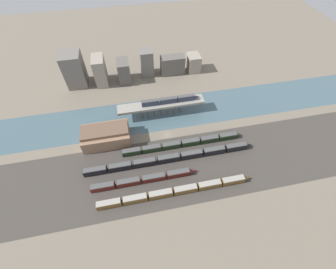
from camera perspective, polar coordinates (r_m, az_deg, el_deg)
The scene contains 16 objects.
ground_plane at distance 134.40m, azimuth -0.24°, elevation -0.06°, with size 400.00×400.00×0.00m, color #756B5B.
railbed_yard at distance 120.81m, azimuth 2.04°, elevation -8.67°, with size 280.00×42.00×0.01m, color #423D38.
river_water at distance 146.67m, azimuth -1.66°, elevation 5.38°, with size 320.00×29.41×0.01m, color #47606B.
bridge at distance 141.90m, azimuth -1.73°, elevation 7.35°, with size 54.29×7.91×8.70m.
train_on_bridge at distance 140.32m, azimuth 0.59°, elevation 8.74°, with size 36.92×2.70×3.56m.
train_yard_near at distance 112.68m, azimuth 2.08°, elevation -14.17°, with size 77.35×3.08×3.71m.
train_yard_mid at distance 116.16m, azimuth -6.04°, elevation -11.28°, with size 54.38×2.97×3.65m.
train_yard_far at distance 121.91m, azimuth 0.75°, elevation -6.02°, with size 93.68×3.01×4.12m.
train_yard_outer at distance 128.35m, azimuth 3.93°, elevation -2.27°, with size 70.45×3.08×3.65m.
warehouse_building at distance 132.67m, azimuth -15.46°, elevation -0.19°, with size 26.51×15.53×10.14m.
city_block_far_left at distance 175.83m, azimuth -22.73°, elevation 14.96°, with size 13.35×14.72×23.99m, color slate.
city_block_left at distance 172.38m, azimuth -16.88°, elevation 15.23°, with size 8.10×14.97×20.07m, color gray.
city_block_center at distance 172.12m, azimuth -11.14°, elevation 15.54°, with size 8.46×13.54×15.65m, color #605B56.
city_block_right at distance 175.40m, azimuth -5.45°, elevation 17.74°, with size 9.17×10.75×19.53m, color slate.
city_block_far_right at distance 177.24m, azimuth 1.16°, elevation 17.24°, with size 17.66×8.40×13.80m, color #605B56.
city_block_tall at distance 181.96m, azimuth 6.47°, elevation 17.67°, with size 8.97×11.72×12.62m, color gray.
Camera 1 is at (-16.62, -84.26, 103.39)m, focal length 24.00 mm.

